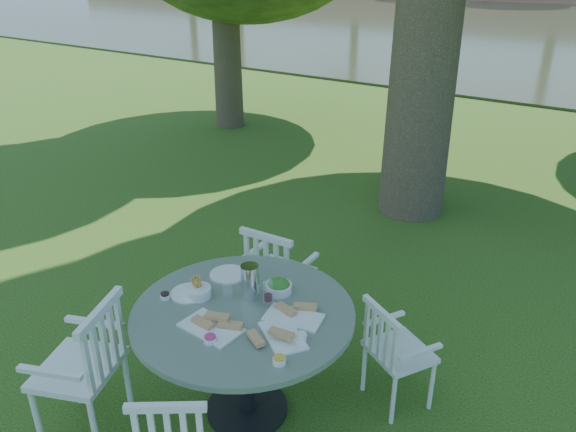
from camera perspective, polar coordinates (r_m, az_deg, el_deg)
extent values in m
plane|color=#1C3D0C|center=(5.06, -1.28, -9.56)|extent=(140.00, 140.00, 0.00)
cylinder|color=black|center=(4.12, -4.17, -18.84)|extent=(0.56, 0.56, 0.04)
cylinder|color=black|center=(3.86, -4.36, -14.59)|extent=(0.12, 0.12, 0.75)
cylinder|color=slate|center=(3.62, -4.56, -9.76)|extent=(1.42, 1.42, 0.04)
cylinder|color=white|center=(4.13, 14.38, -16.33)|extent=(0.03, 0.03, 0.40)
cylinder|color=white|center=(4.33, 11.38, -13.70)|extent=(0.03, 0.03, 0.40)
cylinder|color=white|center=(3.97, 10.64, -17.89)|extent=(0.03, 0.03, 0.40)
cylinder|color=white|center=(4.18, 7.74, -15.03)|extent=(0.03, 0.03, 0.40)
cube|color=white|center=(4.01, 11.29, -13.35)|extent=(0.54, 0.53, 0.04)
cube|color=white|center=(3.81, 9.33, -11.97)|extent=(0.37, 0.24, 0.41)
cylinder|color=white|center=(4.83, 2.48, -8.12)|extent=(0.04, 0.04, 0.46)
cylinder|color=white|center=(5.01, -1.65, -6.79)|extent=(0.04, 0.04, 0.46)
cylinder|color=white|center=(4.57, 0.19, -10.29)|extent=(0.04, 0.04, 0.46)
cylinder|color=white|center=(4.76, -4.09, -8.78)|extent=(0.04, 0.04, 0.46)
cube|color=white|center=(4.65, -0.79, -5.88)|extent=(0.49, 0.45, 0.04)
cube|color=white|center=(4.40, -2.23, -4.64)|extent=(0.47, 0.06, 0.47)
cylinder|color=white|center=(4.28, -20.78, -14.79)|extent=(0.04, 0.04, 0.49)
cylinder|color=white|center=(4.03, -24.11, -18.43)|extent=(0.04, 0.04, 0.49)
cylinder|color=white|center=(4.11, -15.97, -15.94)|extent=(0.04, 0.04, 0.49)
cylinder|color=white|center=(3.84, -19.04, -19.92)|extent=(0.04, 0.04, 0.49)
cube|color=white|center=(3.89, -20.55, -14.28)|extent=(0.61, 0.63, 0.04)
cube|color=white|center=(3.65, -18.13, -12.20)|extent=(0.23, 0.48, 0.50)
cube|color=white|center=(3.47, -7.81, -11.17)|extent=(0.39, 0.25, 0.01)
cube|color=white|center=(3.37, -0.53, -12.07)|extent=(0.39, 0.36, 0.01)
cube|color=white|center=(3.52, 0.56, -10.28)|extent=(0.39, 0.27, 0.01)
cylinder|color=white|center=(3.81, -9.96, -7.71)|extent=(0.25, 0.25, 0.01)
cylinder|color=white|center=(3.97, -6.09, -5.91)|extent=(0.26, 0.26, 0.01)
cylinder|color=white|center=(3.76, -9.08, -7.64)|extent=(0.17, 0.17, 0.07)
cylinder|color=white|center=(3.76, -0.95, -7.34)|extent=(0.18, 0.18, 0.06)
cylinder|color=silver|center=(3.66, -3.87, -6.70)|extent=(0.12, 0.12, 0.24)
cylinder|color=white|center=(3.59, -2.04, -7.92)|extent=(0.06, 0.06, 0.17)
cylinder|color=white|center=(3.73, -3.83, -7.24)|extent=(0.06, 0.06, 0.10)
cylinder|color=white|center=(3.70, -6.16, -7.53)|extent=(0.07, 0.07, 0.11)
cylinder|color=white|center=(3.36, -7.91, -12.35)|extent=(0.08, 0.08, 0.03)
cylinder|color=white|center=(3.18, -0.88, -14.51)|extent=(0.08, 0.08, 0.03)
cylinder|color=white|center=(3.35, 1.34, -12.20)|extent=(0.07, 0.07, 0.03)
cylinder|color=white|center=(3.79, -12.38, -7.99)|extent=(0.07, 0.07, 0.03)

